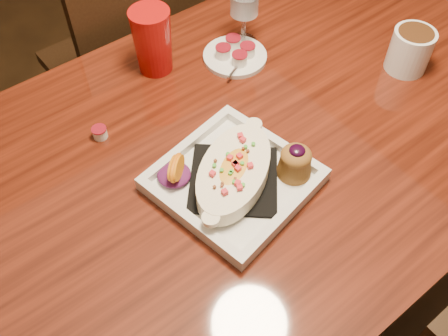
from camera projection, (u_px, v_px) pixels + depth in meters
floor at (254, 279)px, 1.66m from camera, size 7.00×7.00×0.00m
table at (267, 152)px, 1.14m from camera, size 1.50×0.90×0.75m
chair_far at (132, 61)px, 1.57m from camera, size 0.42×0.42×0.93m
plate at (239, 174)px, 0.95m from camera, size 0.31×0.31×0.08m
coffee_mug at (411, 48)px, 1.14m from camera, size 0.13×0.10×0.10m
goblet at (244, 2)px, 1.14m from camera, size 0.08×0.08×0.17m
saucer at (235, 55)px, 1.19m from camera, size 0.15×0.15×0.10m
creamer_loose at (100, 133)px, 1.03m from camera, size 0.03×0.03×0.02m
red_tumbler at (153, 41)px, 1.12m from camera, size 0.09×0.09×0.15m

